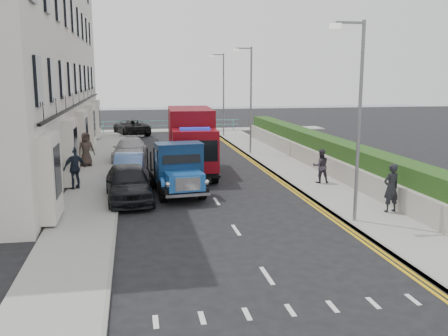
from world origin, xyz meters
The scene contains 22 objects.
ground centered at (0.00, 0.00, 0.00)m, with size 120.00×120.00×0.00m, color black.
pavement_west centered at (-5.20, 9.00, 0.06)m, with size 2.40×38.00×0.12m, color gray.
pavement_east centered at (5.30, 9.00, 0.06)m, with size 2.60×38.00×0.12m, color gray.
promenade centered at (0.00, 29.00, 0.06)m, with size 30.00×2.50×0.12m, color gray.
sea_plane centered at (0.00, 60.00, 0.00)m, with size 120.00×120.00×0.00m, color slate.
terrace_west centered at (-9.47, 13.00, 7.17)m, with size 6.31×30.20×14.25m.
garden_east centered at (7.21, 9.00, 0.90)m, with size 1.45×28.00×1.75m.
seafront_railing centered at (0.00, 28.20, 0.58)m, with size 13.00×0.08×1.11m.
lamp_near centered at (4.18, -2.00, 4.00)m, with size 1.23×0.18×7.00m.
lamp_mid centered at (4.18, 14.00, 4.00)m, with size 1.23×0.18×7.00m.
lamp_far centered at (4.18, 24.00, 4.00)m, with size 1.23×0.18×7.00m.
bedford_lorry centered at (-1.47, 3.21, 1.07)m, with size 2.41×5.08×2.33m.
red_lorry centered at (-0.31, 8.29, 1.84)m, with size 2.54×6.68×3.45m.
parked_car_front centered at (-3.60, 2.76, 0.78)m, with size 1.84×4.57×1.56m, color black.
parked_car_mid centered at (-3.60, 7.00, 0.66)m, with size 1.41×4.03×1.33m, color #6692DA.
parked_car_rear centered at (-3.60, 13.09, 0.68)m, with size 1.90×4.68×1.36m, color #A7A6AB.
seafront_car_left centered at (-3.50, 27.00, 0.69)m, with size 2.29×4.97×1.38m, color black.
seafront_car_right centered at (2.07, 26.15, 0.69)m, with size 1.63×4.06×1.38m, color #A6A6AA.
pedestrian_east_near centered at (6.10, -1.19, 1.05)m, with size 0.68×0.44×1.86m, color black.
pedestrian_east_far centered at (5.42, 4.24, 0.93)m, with size 0.79×0.62×1.63m, color #342F39.
pedestrian_west_near centered at (-6.00, 5.04, 1.08)m, with size 1.12×0.47×1.91m, color #1C2533.
pedestrian_west_far centered at (-6.00, 10.90, 1.08)m, with size 0.94×0.61×1.92m, color #3B312A.
Camera 1 is at (-3.34, -17.97, 5.19)m, focal length 40.00 mm.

